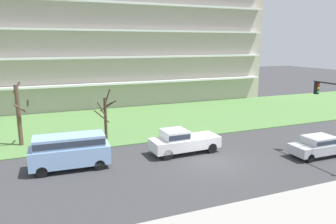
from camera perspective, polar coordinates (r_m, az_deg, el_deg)
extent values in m
plane|color=#38383A|center=(23.62, 7.91, -8.76)|extent=(160.00, 160.00, 0.00)
cube|color=#99968E|center=(17.79, 21.48, -16.55)|extent=(80.00, 4.00, 0.15)
cube|color=#547F42|center=(35.86, -3.35, -1.37)|extent=(80.00, 16.00, 0.08)
cube|color=#B2A899|center=(48.56, -9.12, 13.85)|extent=(41.87, 12.38, 20.01)
cube|color=white|center=(42.40, -6.74, 5.17)|extent=(40.20, 0.90, 0.24)
cube|color=white|center=(42.13, -6.85, 9.68)|extent=(40.20, 0.90, 0.24)
cube|color=white|center=(42.13, -6.97, 14.21)|extent=(40.20, 0.90, 0.24)
cube|color=white|center=(42.40, -7.09, 18.72)|extent=(40.20, 0.90, 0.24)
cylinder|color=brown|center=(28.93, -25.03, -0.62)|extent=(0.35, 0.35, 5.13)
cylinder|color=brown|center=(28.75, -23.71, 1.54)|extent=(0.26, 1.60, 0.91)
cylinder|color=brown|center=(28.38, -24.83, 0.59)|extent=(0.98, 0.54, 0.85)
cylinder|color=brown|center=(28.81, -25.37, 4.00)|extent=(0.67, 0.22, 0.92)
cylinder|color=#423023|center=(28.66, -11.06, -1.22)|extent=(0.25, 0.25, 3.75)
cylinder|color=#423023|center=(27.99, -11.74, -0.77)|extent=(1.19, 0.99, 1.04)
cylinder|color=#423023|center=(28.47, -10.69, 2.85)|extent=(0.43, 0.74, 1.27)
cylinder|color=#423023|center=(28.79, -10.46, 1.37)|extent=(0.74, 0.95, 0.62)
cylinder|color=#423023|center=(29.14, -10.61, 1.09)|extent=(1.39, 0.94, 1.09)
cylinder|color=#423023|center=(28.12, -11.64, 0.28)|extent=(0.78, 0.79, 1.45)
cube|color=white|center=(24.99, 3.05, -5.48)|extent=(5.46, 2.16, 0.85)
cube|color=white|center=(24.38, 1.19, -4.01)|extent=(1.85, 1.89, 0.70)
cube|color=#2D3847|center=(24.38, 1.19, -4.01)|extent=(1.82, 1.93, 0.38)
cylinder|color=black|center=(23.59, -0.10, -7.63)|extent=(0.81, 0.24, 0.80)
cylinder|color=black|center=(25.14, -1.75, -6.38)|extent=(0.81, 0.24, 0.80)
cylinder|color=black|center=(25.27, 7.81, -6.39)|extent=(0.81, 0.24, 0.80)
cylinder|color=black|center=(26.72, 5.80, -5.31)|extent=(0.81, 0.24, 0.80)
cube|color=#B7BABF|center=(26.79, 25.18, -5.78)|extent=(4.42, 1.86, 0.70)
cube|color=#B7BABF|center=(26.62, 25.30, -4.49)|extent=(2.22, 1.69, 0.55)
cube|color=#2D3847|center=(26.62, 25.30, -4.49)|extent=(2.18, 1.72, 0.30)
cylinder|color=black|center=(28.50, 26.11, -5.58)|extent=(0.64, 0.23, 0.64)
cylinder|color=black|center=(26.37, 21.54, -6.54)|extent=(0.64, 0.23, 0.64)
cylinder|color=black|center=(25.31, 23.98, -7.52)|extent=(0.64, 0.23, 0.64)
cube|color=#8CB2E0|center=(22.80, -17.01, -7.33)|extent=(5.28, 2.23, 1.25)
cube|color=#8CB2E0|center=(22.50, -17.17, -4.92)|extent=(4.68, 2.04, 0.75)
cube|color=#2D3847|center=(22.50, -17.17, -4.92)|extent=(4.59, 2.08, 0.41)
cylinder|color=black|center=(22.19, -21.55, -9.92)|extent=(0.73, 0.25, 0.72)
cylinder|color=black|center=(23.86, -21.45, -8.37)|extent=(0.73, 0.25, 0.72)
cylinder|color=black|center=(22.31, -12.06, -9.20)|extent=(0.73, 0.25, 0.72)
cylinder|color=black|center=(23.97, -12.66, -7.71)|extent=(0.73, 0.25, 0.72)
cube|color=black|center=(26.87, 24.93, 3.86)|extent=(0.28, 0.28, 0.90)
sphere|color=red|center=(26.74, 25.23, 4.45)|extent=(0.20, 0.20, 0.20)
sphere|color=#F2A519|center=(26.77, 25.17, 3.86)|extent=(0.20, 0.20, 0.20)
sphere|color=green|center=(26.81, 25.12, 3.26)|extent=(0.20, 0.20, 0.20)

